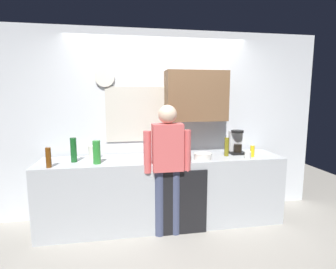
{
  "coord_description": "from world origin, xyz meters",
  "views": [
    {
      "loc": [
        -0.54,
        -3.07,
        1.71
      ],
      "look_at": [
        0.05,
        0.25,
        1.21
      ],
      "focal_mm": 28.65,
      "sensor_mm": 36.0,
      "label": 1
    }
  ],
  "objects": [
    {
      "name": "cup_blue_mug",
      "position": [
        -0.04,
        0.2,
        0.95
      ],
      "size": [
        0.08,
        0.08,
        0.1
      ],
      "primitive_type": "cylinder",
      "color": "#3351B2",
      "rests_on": "kitchen_counter"
    },
    {
      "name": "bottle_clear_soda",
      "position": [
        -0.83,
        0.15,
        1.04
      ],
      "size": [
        0.09,
        0.09,
        0.28
      ],
      "primitive_type": "cylinder",
      "color": "#2D8C33",
      "rests_on": "kitchen_counter"
    },
    {
      "name": "bottle_amber_beer",
      "position": [
        -1.35,
        0.07,
        1.01
      ],
      "size": [
        0.06,
        0.06,
        0.23
      ],
      "primitive_type": "cylinder",
      "color": "brown",
      "rests_on": "kitchen_counter"
    },
    {
      "name": "ground_plane",
      "position": [
        0.0,
        0.0,
        0.0
      ],
      "size": [
        8.0,
        8.0,
        0.0
      ],
      "primitive_type": "plane",
      "color": "#9E998E"
    },
    {
      "name": "bottle_olive_oil",
      "position": [
        0.85,
        0.27,
        1.02
      ],
      "size": [
        0.06,
        0.06,
        0.25
      ],
      "primitive_type": "cylinder",
      "color": "olive",
      "rests_on": "kitchen_counter"
    },
    {
      "name": "bottle_dark_sauce",
      "position": [
        0.19,
        0.51,
        0.99
      ],
      "size": [
        0.06,
        0.06,
        0.18
      ],
      "primitive_type": "cylinder",
      "color": "black",
      "rests_on": "kitchen_counter"
    },
    {
      "name": "mixing_bowl",
      "position": [
        0.48,
        0.14,
        0.94
      ],
      "size": [
        0.22,
        0.22,
        0.08
      ],
      "primitive_type": "cylinder",
      "color": "white",
      "rests_on": "kitchen_counter"
    },
    {
      "name": "cup_white_mug",
      "position": [
        1.06,
        0.07,
        0.95
      ],
      "size": [
        0.08,
        0.08,
        0.09
      ],
      "primitive_type": "cylinder",
      "color": "white",
      "rests_on": "kitchen_counter"
    },
    {
      "name": "back_wall_assembly",
      "position": [
        0.06,
        0.7,
        1.35
      ],
      "size": [
        4.74,
        0.42,
        2.6
      ],
      "color": "silver",
      "rests_on": "ground_plane"
    },
    {
      "name": "dish_soap",
      "position": [
        1.17,
        0.16,
        0.98
      ],
      "size": [
        0.06,
        0.06,
        0.18
      ],
      "color": "yellow",
      "rests_on": "kitchen_counter"
    },
    {
      "name": "kitchen_counter",
      "position": [
        0.0,
        0.3,
        0.45
      ],
      "size": [
        3.14,
        0.64,
        0.9
      ],
      "primitive_type": "cube",
      "color": "#B2B7BC",
      "rests_on": "ground_plane"
    },
    {
      "name": "coffee_maker",
      "position": [
        1.05,
        0.4,
        1.05
      ],
      "size": [
        0.2,
        0.2,
        0.33
      ],
      "color": "black",
      "rests_on": "kitchen_counter"
    },
    {
      "name": "person_at_sink",
      "position": [
        0.0,
        0.0,
        0.95
      ],
      "size": [
        0.57,
        0.22,
        1.6
      ],
      "rotation": [
        0.0,
        0.0,
        -0.03
      ],
      "color": "#3F4766",
      "rests_on": "ground_plane"
    },
    {
      "name": "storage_canister",
      "position": [
        -0.89,
        0.42,
        0.98
      ],
      "size": [
        0.14,
        0.14,
        0.17
      ],
      "primitive_type": "cylinder",
      "color": "silver",
      "rests_on": "kitchen_counter"
    },
    {
      "name": "dishwasher_panel",
      "position": [
        0.21,
        -0.03,
        0.4
      ],
      "size": [
        0.56,
        0.02,
        0.81
      ],
      "primitive_type": "cube",
      "color": "black",
      "rests_on": "ground_plane"
    },
    {
      "name": "bottle_green_wine",
      "position": [
        -1.11,
        0.29,
        1.05
      ],
      "size": [
        0.07,
        0.07,
        0.3
      ],
      "primitive_type": "cylinder",
      "color": "#195923",
      "rests_on": "kitchen_counter"
    }
  ]
}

